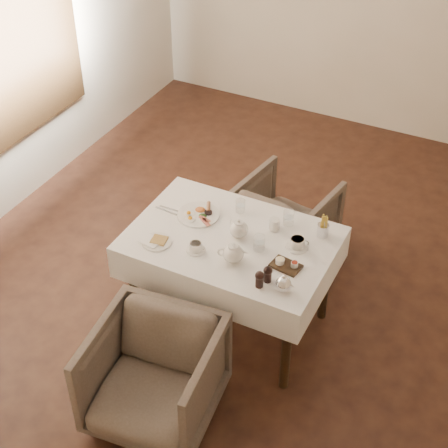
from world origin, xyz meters
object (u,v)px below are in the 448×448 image
breakfast_plate (199,214)px  table (231,252)px  armchair_near (154,377)px  teapot_centre (239,228)px  armchair_far (285,218)px

breakfast_plate → table: bearing=-22.1°
armchair_near → teapot_centre: 1.03m
teapot_centre → armchair_near: bearing=-71.7°
armchair_near → breakfast_plate: (-0.23, 0.99, 0.44)m
armchair_far → armchair_near: bearing=96.2°
armchair_far → breakfast_plate: bearing=77.0°
table → armchair_near: table is taller
table → breakfast_plate: (-0.29, 0.11, 0.13)m
teapot_centre → table: bearing=-112.3°
armchair_near → breakfast_plate: 1.10m
breakfast_plate → teapot_centre: bearing=-14.7°
table → teapot_centre: teapot_centre is taller
armchair_near → teapot_centre: teapot_centre is taller
table → breakfast_plate: bearing=158.7°
armchair_near → breakfast_plate: bearing=96.5°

